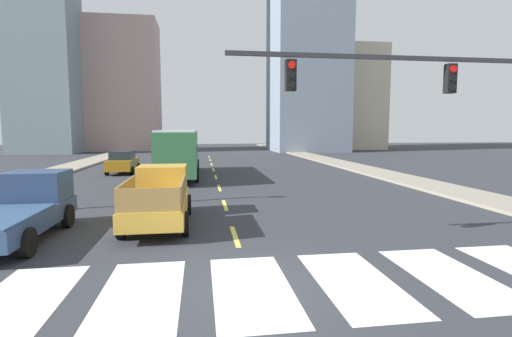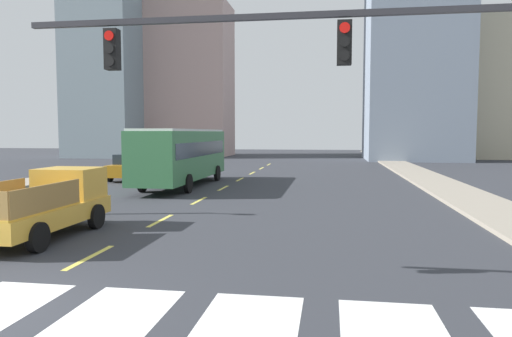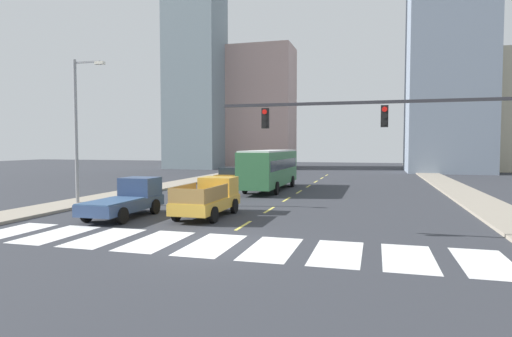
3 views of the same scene
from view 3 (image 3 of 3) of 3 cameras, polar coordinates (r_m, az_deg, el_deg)
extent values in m
plane|color=#303238|center=(16.40, -5.90, -10.04)|extent=(160.00, 160.00, 0.00)
cube|color=gray|center=(33.69, 26.66, -3.45)|extent=(2.84, 110.00, 0.15)
cube|color=gray|center=(37.75, -13.36, -2.54)|extent=(2.84, 110.00, 0.15)
cube|color=silver|center=(21.55, -29.73, -7.26)|extent=(1.67, 3.77, 0.01)
cube|color=silver|center=(19.98, -25.00, -7.93)|extent=(1.67, 3.77, 0.01)
cube|color=silver|center=(18.58, -19.50, -8.63)|extent=(1.67, 3.77, 0.01)
cube|color=silver|center=(17.37, -13.14, -9.35)|extent=(1.67, 3.77, 0.01)
cube|color=silver|center=(16.40, -5.90, -10.03)|extent=(1.67, 3.77, 0.01)
cube|color=silver|center=(15.72, 2.13, -10.59)|extent=(1.67, 3.77, 0.01)
cube|color=silver|center=(15.36, 10.73, -10.97)|extent=(1.67, 3.77, 0.01)
cube|color=silver|center=(15.35, 19.55, -11.11)|extent=(1.67, 3.77, 0.01)
cube|color=silver|center=(15.69, 28.20, -10.99)|extent=(1.67, 3.77, 0.01)
cube|color=#DCCC51|center=(20.10, -1.68, -7.58)|extent=(0.16, 2.40, 0.01)
cube|color=#DCCC51|center=(24.85, 1.76, -5.52)|extent=(0.16, 2.40, 0.01)
cube|color=#DCCC51|center=(29.68, 4.08, -4.11)|extent=(0.16, 2.40, 0.01)
cube|color=#DCCC51|center=(34.56, 5.74, -3.10)|extent=(0.16, 2.40, 0.01)
cube|color=#DCCC51|center=(39.47, 6.99, -2.34)|extent=(0.16, 2.40, 0.01)
cube|color=#DCCC51|center=(44.40, 7.96, -1.74)|extent=(0.16, 2.40, 0.01)
cube|color=#DCCC51|center=(49.35, 8.73, -1.27)|extent=(0.16, 2.40, 0.01)
cube|color=#DCCC51|center=(54.30, 9.37, -0.88)|extent=(0.16, 2.40, 0.01)
cube|color=gold|center=(22.50, -6.54, -4.70)|extent=(1.96, 5.20, 0.56)
cube|color=gold|center=(23.99, -5.01, -2.33)|extent=(1.84, 1.60, 1.00)
cube|color=#19232D|center=(24.38, -4.65, -1.82)|extent=(1.72, 0.08, 0.56)
cube|color=gold|center=(21.59, -7.49, -4.20)|extent=(1.84, 3.30, 0.06)
cylinder|color=black|center=(24.34, -7.29, -4.78)|extent=(0.22, 0.80, 0.80)
cylinder|color=black|center=(23.65, -2.89, -4.99)|extent=(0.22, 0.80, 0.80)
cylinder|color=black|center=(21.53, -10.53, -5.84)|extent=(0.22, 0.80, 0.80)
cylinder|color=black|center=(20.75, -5.64, -6.14)|extent=(0.22, 0.80, 0.80)
cube|color=olive|center=(21.92, -9.67, -3.11)|extent=(0.06, 3.17, 0.70)
cube|color=olive|center=(21.21, -5.26, -3.29)|extent=(0.06, 3.17, 0.70)
cube|color=olive|center=(20.11, -9.27, -3.67)|extent=(1.80, 0.06, 0.70)
cube|color=navy|center=(23.12, -17.27, -4.61)|extent=(1.96, 5.20, 0.56)
cube|color=navy|center=(24.47, -15.14, -2.32)|extent=(1.84, 1.60, 1.00)
cube|color=#19232D|center=(24.83, -14.63, -1.82)|extent=(1.72, 0.08, 0.56)
cube|color=#304B72|center=(22.30, -18.61, -4.11)|extent=(1.84, 3.30, 0.06)
cylinder|color=black|center=(24.98, -17.21, -4.69)|extent=(0.22, 0.80, 0.80)
cylinder|color=black|center=(23.98, -13.26, -4.95)|extent=(0.22, 0.80, 0.80)
cylinder|color=black|center=(22.45, -21.55, -5.63)|extent=(0.22, 0.80, 0.80)
cylinder|color=black|center=(21.34, -17.32, -6.01)|extent=(0.22, 0.80, 0.80)
cube|color=#346F43|center=(35.43, 1.87, 0.06)|extent=(2.50, 10.80, 2.70)
cube|color=#19232D|center=(35.41, 1.87, 0.63)|extent=(2.52, 9.94, 0.80)
cube|color=silver|center=(35.38, 1.87, 2.34)|extent=(2.40, 10.37, 0.12)
cylinder|color=black|center=(39.07, 1.25, -1.64)|extent=(0.22, 1.00, 1.00)
cylinder|color=black|center=(38.52, 4.85, -1.72)|extent=(0.22, 1.00, 1.00)
cylinder|color=black|center=(33.01, -1.48, -2.51)|extent=(0.22, 1.00, 1.00)
cylinder|color=black|center=(32.36, 2.76, -2.63)|extent=(0.22, 1.00, 1.00)
cube|color=#AC6E16|center=(39.70, -3.33, -1.28)|extent=(1.80, 4.40, 0.76)
cube|color=#1E2833|center=(39.51, -3.40, -0.28)|extent=(1.58, 2.11, 0.64)
cylinder|color=black|center=(41.31, -3.89, -1.64)|extent=(0.22, 0.64, 0.64)
cylinder|color=black|center=(40.74, -1.50, -1.70)|extent=(0.22, 0.64, 0.64)
cylinder|color=black|center=(38.75, -5.24, -1.96)|extent=(0.22, 0.64, 0.64)
cylinder|color=black|center=(38.15, -2.71, -2.03)|extent=(0.22, 0.64, 0.64)
cube|color=#2D2D33|center=(17.49, 14.75, 8.49)|extent=(11.91, 0.12, 0.12)
cube|color=black|center=(17.44, 16.70, 6.67)|extent=(0.28, 0.24, 0.84)
cylinder|color=red|center=(17.33, 16.72, 7.55)|extent=(0.20, 0.04, 0.20)
cylinder|color=black|center=(17.31, 16.71, 6.69)|extent=(0.20, 0.04, 0.20)
cylinder|color=black|center=(17.30, 16.69, 5.84)|extent=(0.20, 0.04, 0.20)
cube|color=black|center=(18.00, 1.25, 6.68)|extent=(0.28, 0.24, 0.84)
cylinder|color=red|center=(17.89, 1.15, 7.54)|extent=(0.20, 0.04, 0.20)
cylinder|color=black|center=(17.88, 1.15, 6.71)|extent=(0.20, 0.04, 0.20)
cylinder|color=black|center=(17.86, 1.15, 5.87)|extent=(0.20, 0.04, 0.20)
cylinder|color=gray|center=(28.99, -22.78, 4.39)|extent=(0.20, 0.20, 9.00)
cube|color=gray|center=(28.88, -21.53, 13.01)|extent=(1.80, 0.10, 0.10)
cube|color=silver|center=(28.34, -20.04, 13.02)|extent=(0.60, 0.28, 0.16)
cube|color=gray|center=(66.41, 24.17, 12.16)|extent=(10.72, 11.14, 28.98)
cube|color=#B0918B|center=(73.22, 0.57, 8.08)|extent=(11.15, 7.40, 20.17)
camera|label=1|loc=(9.93, -28.63, 0.81)|focal=26.62mm
camera|label=2|loc=(8.01, 15.98, -1.33)|focal=33.17mm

